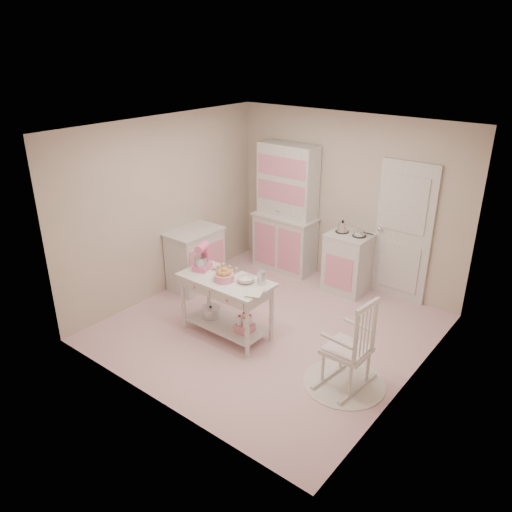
# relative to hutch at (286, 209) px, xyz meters

# --- Properties ---
(room_shell) EXTENTS (3.84, 3.84, 2.62)m
(room_shell) POSITION_rel_hutch_xyz_m (0.94, -1.66, 0.61)
(room_shell) COLOR pink
(room_shell) RESTS_ON ground
(door) EXTENTS (0.82, 0.05, 2.04)m
(door) POSITION_rel_hutch_xyz_m (1.89, 0.21, -0.02)
(door) COLOR white
(door) RESTS_ON ground
(hutch) EXTENTS (1.06, 0.50, 2.08)m
(hutch) POSITION_rel_hutch_xyz_m (0.00, 0.00, 0.00)
(hutch) COLOR white
(hutch) RESTS_ON ground
(stove) EXTENTS (0.62, 0.57, 0.92)m
(stove) POSITION_rel_hutch_xyz_m (1.20, -0.05, -0.58)
(stove) COLOR white
(stove) RESTS_ON ground
(base_cabinet) EXTENTS (0.54, 0.84, 0.92)m
(base_cabinet) POSITION_rel_hutch_xyz_m (-0.69, -1.38, -0.58)
(base_cabinet) COLOR white
(base_cabinet) RESTS_ON ground
(lace_rug) EXTENTS (0.92, 0.92, 0.01)m
(lace_rug) POSITION_rel_hutch_xyz_m (2.30, -2.08, -1.03)
(lace_rug) COLOR white
(lace_rug) RESTS_ON ground
(rocking_chair) EXTENTS (0.55, 0.77, 1.10)m
(rocking_chair) POSITION_rel_hutch_xyz_m (2.30, -2.08, -0.49)
(rocking_chair) COLOR white
(rocking_chair) RESTS_ON ground
(work_table) EXTENTS (1.20, 0.60, 0.80)m
(work_table) POSITION_rel_hutch_xyz_m (0.59, -2.12, -0.64)
(work_table) COLOR white
(work_table) RESTS_ON ground
(stand_mixer) EXTENTS (0.28, 0.33, 0.34)m
(stand_mixer) POSITION_rel_hutch_xyz_m (0.17, -2.10, -0.07)
(stand_mixer) COLOR #E76191
(stand_mixer) RESTS_ON work_table
(cookie_tray) EXTENTS (0.34, 0.24, 0.02)m
(cookie_tray) POSITION_rel_hutch_xyz_m (0.44, -1.94, -0.23)
(cookie_tray) COLOR silver
(cookie_tray) RESTS_ON work_table
(bread_basket) EXTENTS (0.25, 0.25, 0.09)m
(bread_basket) POSITION_rel_hutch_xyz_m (0.61, -2.17, -0.19)
(bread_basket) COLOR pink
(bread_basket) RESTS_ON work_table
(mixing_bowl) EXTENTS (0.22, 0.22, 0.07)m
(mixing_bowl) POSITION_rel_hutch_xyz_m (0.85, -2.04, -0.21)
(mixing_bowl) COLOR silver
(mixing_bowl) RESTS_ON work_table
(metal_pitcher) EXTENTS (0.10, 0.10, 0.17)m
(metal_pitcher) POSITION_rel_hutch_xyz_m (1.03, -1.96, -0.16)
(metal_pitcher) COLOR silver
(metal_pitcher) RESTS_ON work_table
(recipe_book) EXTENTS (0.25, 0.29, 0.02)m
(recipe_book) POSITION_rel_hutch_xyz_m (1.04, -2.24, -0.23)
(recipe_book) COLOR silver
(recipe_book) RESTS_ON work_table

